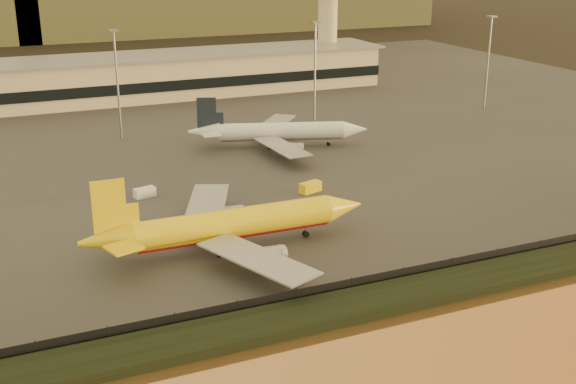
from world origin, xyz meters
The scene contains 11 objects.
ground centered at (0.00, 0.00, 0.00)m, with size 900.00×900.00×0.00m, color black.
embankment centered at (0.00, -17.00, 0.70)m, with size 320.00×7.00×1.40m, color black.
tarmac centered at (0.00, 95.00, 0.10)m, with size 320.00×220.00×0.20m, color #2D2D2D.
perimeter_fence centered at (0.00, -13.00, 1.30)m, with size 300.00×0.05×2.20m, color black.
terminal_building centered at (-14.52, 125.55, 6.25)m, with size 202.00×25.00×12.60m.
control_tower centered at (70.00, 131.00, 21.66)m, with size 11.20×11.20×35.50m.
apron_light_masts centered at (15.00, 75.00, 15.70)m, with size 152.20×12.20×25.40m.
dhl_cargo_jet centered at (-7.92, 7.28, 4.18)m, with size 44.49×43.74×13.33m.
white_narrowbody_jet centered at (21.30, 57.81, 3.70)m, with size 39.75×37.76×11.71m.
gse_vehicle_yellow centered at (14.60, 26.50, 1.15)m, with size 4.20×1.89×1.89m, color yellow.
gse_vehicle_white centered at (-14.48, 36.13, 1.07)m, with size 3.87×1.74×1.74m, color silver.
Camera 1 is at (-40.22, -88.76, 44.57)m, focal length 45.00 mm.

